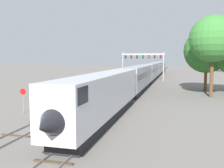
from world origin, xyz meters
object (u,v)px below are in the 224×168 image
passenger_train (151,72)px  signal_gantry (143,60)px  trackside_tree_left (213,39)px  stop_sign (23,97)px  trackside_tree_mid (207,51)px

passenger_train → signal_gantry: 4.02m
trackside_tree_left → stop_sign: bearing=-141.3°
trackside_tree_mid → passenger_train: bearing=122.9°
signal_gantry → trackside_tree_left: trackside_tree_left is taller
trackside_tree_mid → trackside_tree_left: bearing=-89.5°
passenger_train → trackside_tree_left: (12.58, -27.29, 6.78)m
signal_gantry → trackside_tree_left: size_ratio=0.92×
passenger_train → trackside_tree_left: bearing=-65.3°
passenger_train → trackside_tree_left: 30.81m
passenger_train → trackside_tree_left: size_ratio=8.71×
passenger_train → trackside_tree_mid: 23.61m
passenger_train → trackside_tree_mid: (12.51, -19.35, 5.14)m
trackside_tree_left → signal_gantry: bearing=118.5°
stop_sign → trackside_tree_mid: trackside_tree_mid is taller
passenger_train → signal_gantry: (-2.25, 0.02, 3.33)m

